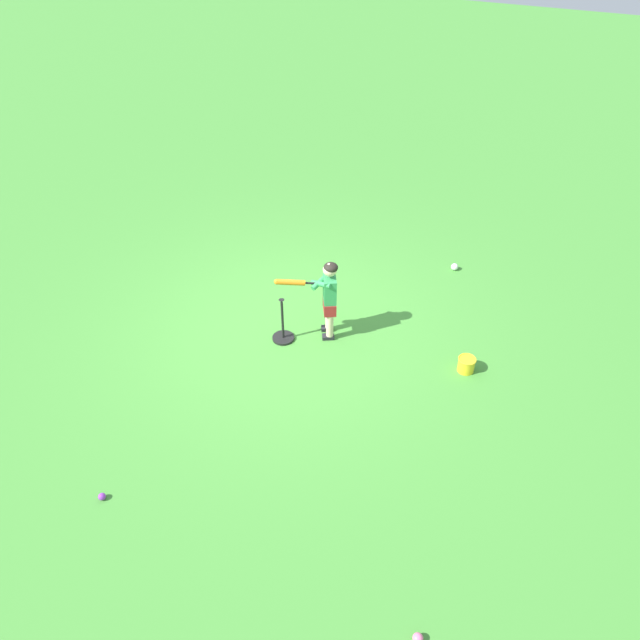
% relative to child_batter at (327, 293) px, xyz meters
% --- Properties ---
extents(ground_plane, '(40.00, 40.00, 0.00)m').
position_rel_child_batter_xyz_m(ground_plane, '(0.51, 0.03, -0.65)').
color(ground_plane, '#479338').
extents(child_batter, '(0.72, 0.50, 1.08)m').
position_rel_child_batter_xyz_m(child_batter, '(0.00, 0.00, 0.00)').
color(child_batter, '#232328').
rests_on(child_batter, ground).
extents(play_ball_near_batter, '(0.07, 0.07, 0.07)m').
position_rel_child_batter_xyz_m(play_ball_near_batter, '(1.04, 3.16, -0.61)').
color(play_ball_near_batter, purple).
rests_on(play_ball_near_batter, ground).
extents(play_ball_center_lawn, '(0.10, 0.10, 0.10)m').
position_rel_child_batter_xyz_m(play_ball_center_lawn, '(-1.16, -2.10, -0.60)').
color(play_ball_center_lawn, white).
rests_on(play_ball_center_lawn, ground).
extents(play_ball_far_left, '(0.09, 0.09, 0.09)m').
position_rel_child_batter_xyz_m(play_ball_far_left, '(-2.15, 3.26, -0.61)').
color(play_ball_far_left, pink).
rests_on(play_ball_far_left, ground).
extents(batting_tee, '(0.28, 0.28, 0.62)m').
position_rel_child_batter_xyz_m(batting_tee, '(0.47, 0.30, -0.55)').
color(batting_tee, black).
rests_on(batting_tee, ground).
extents(toy_bucket, '(0.22, 0.22, 0.19)m').
position_rel_child_batter_xyz_m(toy_bucket, '(-1.79, -0.03, -0.55)').
color(toy_bucket, yellow).
rests_on(toy_bucket, ground).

